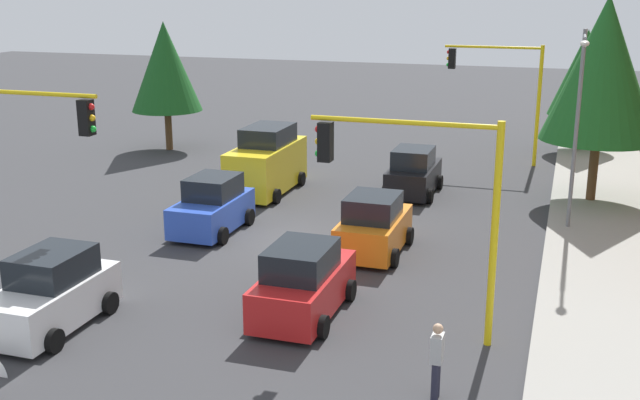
# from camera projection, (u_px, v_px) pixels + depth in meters

# --- Properties ---
(ground_plane) EXTENTS (120.00, 120.00, 0.00)m
(ground_plane) POSITION_uv_depth(u_px,v_px,m) (285.00, 239.00, 26.48)
(ground_plane) COLOR #353538
(sidewalk_kerb) EXTENTS (80.00, 4.00, 0.15)m
(sidewalk_kerb) POSITION_uv_depth(u_px,v_px,m) (605.00, 224.00, 27.91)
(sidewalk_kerb) COLOR gray
(sidewalk_kerb) RESTS_ON ground
(traffic_signal_near_right) EXTENTS (0.36, 4.59, 5.72)m
(traffic_signal_near_right) POSITION_uv_depth(u_px,v_px,m) (17.00, 147.00, 21.60)
(traffic_signal_near_right) COLOR yellow
(traffic_signal_near_right) RESTS_ON ground
(traffic_signal_far_left) EXTENTS (0.36, 4.59, 5.71)m
(traffic_signal_far_left) POSITION_uv_depth(u_px,v_px,m) (501.00, 80.00, 36.50)
(traffic_signal_far_left) COLOR yellow
(traffic_signal_far_left) RESTS_ON ground
(traffic_signal_near_left) EXTENTS (0.36, 4.59, 5.48)m
(traffic_signal_near_left) POSITION_uv_depth(u_px,v_px,m) (418.00, 184.00, 18.25)
(traffic_signal_near_left) COLOR yellow
(traffic_signal_near_left) RESTS_ON ground
(street_lamp_curbside) EXTENTS (2.15, 0.28, 7.00)m
(street_lamp_curbside) POSITION_uv_depth(u_px,v_px,m) (578.00, 110.00, 25.86)
(street_lamp_curbside) COLOR slate
(street_lamp_curbside) RESTS_ON ground
(tree_roadside_mid) EXTENTS (4.42, 4.42, 8.08)m
(tree_roadside_mid) POSITION_uv_depth(u_px,v_px,m) (603.00, 69.00, 29.38)
(tree_roadside_mid) COLOR brown
(tree_roadside_mid) RESTS_ON ground
(tree_roadside_far) EXTENTS (3.43, 3.43, 6.24)m
(tree_roadside_far) POSITION_uv_depth(u_px,v_px,m) (585.00, 73.00, 39.02)
(tree_roadside_far) COLOR brown
(tree_roadside_far) RESTS_ON ground
(tree_opposite_side) EXTENTS (3.63, 3.63, 6.61)m
(tree_opposite_side) POSITION_uv_depth(u_px,v_px,m) (165.00, 67.00, 39.58)
(tree_opposite_side) COLOR brown
(tree_opposite_side) RESTS_ON ground
(delivery_van_yellow) EXTENTS (4.80, 2.22, 2.77)m
(delivery_van_yellow) POSITION_uv_depth(u_px,v_px,m) (267.00, 162.00, 32.07)
(delivery_van_yellow) COLOR yellow
(delivery_van_yellow) RESTS_ON ground
(car_red) EXTENTS (3.99, 2.06, 1.98)m
(car_red) POSITION_uv_depth(u_px,v_px,m) (303.00, 283.00, 20.20)
(car_red) COLOR red
(car_red) RESTS_ON ground
(car_blue) EXTENTS (3.67, 2.06, 1.98)m
(car_blue) POSITION_uv_depth(u_px,v_px,m) (212.00, 207.00, 27.05)
(car_blue) COLOR blue
(car_blue) RESTS_ON ground
(car_orange) EXTENTS (3.65, 2.10, 1.98)m
(car_orange) POSITION_uv_depth(u_px,v_px,m) (374.00, 226.00, 24.88)
(car_orange) COLOR orange
(car_orange) RESTS_ON ground
(car_white) EXTENTS (3.81, 2.04, 1.98)m
(car_white) POSITION_uv_depth(u_px,v_px,m) (51.00, 294.00, 19.50)
(car_white) COLOR white
(car_white) RESTS_ON ground
(car_black) EXTENTS (3.73, 2.03, 1.98)m
(car_black) POSITION_uv_depth(u_px,v_px,m) (413.00, 173.00, 31.81)
(car_black) COLOR black
(car_black) RESTS_ON ground
(pedestrian_crossing) EXTENTS (0.40, 0.24, 1.70)m
(pedestrian_crossing) POSITION_uv_depth(u_px,v_px,m) (437.00, 359.00, 16.10)
(pedestrian_crossing) COLOR #262638
(pedestrian_crossing) RESTS_ON ground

